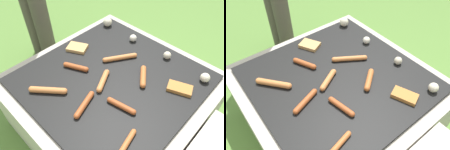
% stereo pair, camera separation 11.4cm
% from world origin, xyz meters
% --- Properties ---
extents(ground_plane, '(14.00, 14.00, 0.00)m').
position_xyz_m(ground_plane, '(0.00, 0.00, 0.00)').
color(ground_plane, '#567F38').
extents(grill, '(0.96, 0.96, 0.42)m').
position_xyz_m(grill, '(0.00, 0.00, 0.21)').
color(grill, '#B2AA9E').
rests_on(grill, ground_plane).
extents(sausage_front_center, '(0.15, 0.05, 0.03)m').
position_xyz_m(sausage_front_center, '(0.16, -0.11, 0.43)').
color(sausage_front_center, '#A34C23').
rests_on(sausage_front_center, grill).
extents(sausage_mid_right, '(0.10, 0.13, 0.03)m').
position_xyz_m(sausage_mid_right, '(0.12, 0.11, 0.43)').
color(sausage_mid_right, '#B7602D').
rests_on(sausage_mid_right, grill).
extents(sausage_back_center, '(0.07, 0.16, 0.03)m').
position_xyz_m(sausage_back_center, '(0.04, -0.22, 0.43)').
color(sausage_back_center, '#A34C23').
rests_on(sausage_back_center, grill).
extents(sausage_back_right, '(0.12, 0.18, 0.03)m').
position_xyz_m(sausage_back_right, '(-0.07, 0.14, 0.43)').
color(sausage_back_right, '#C6753D').
rests_on(sausage_back_right, grill).
extents(sausage_back_left, '(0.16, 0.13, 0.03)m').
position_xyz_m(sausage_back_left, '(-0.16, -0.29, 0.43)').
color(sausage_back_left, '#C6753D').
rests_on(sausage_back_left, grill).
extents(sausage_front_left, '(0.14, 0.08, 0.03)m').
position_xyz_m(sausage_front_left, '(-0.19, -0.09, 0.43)').
color(sausage_front_left, '#A34C23').
rests_on(sausage_front_left, grill).
extents(sausage_mid_left, '(0.05, 0.15, 0.02)m').
position_xyz_m(sausage_mid_left, '(0.30, -0.23, 0.43)').
color(sausage_mid_left, '#B7602D').
rests_on(sausage_mid_left, grill).
extents(sausage_front_right, '(0.09, 0.14, 0.03)m').
position_xyz_m(sausage_front_right, '(-0.01, -0.06, 0.43)').
color(sausage_front_right, '#C6753D').
rests_on(sausage_front_right, grill).
extents(bread_slice_left, '(0.14, 0.13, 0.02)m').
position_xyz_m(bread_slice_left, '(-0.32, 0.03, 0.43)').
color(bread_slice_left, tan).
rests_on(bread_slice_left, grill).
extents(bread_slice_center, '(0.14, 0.11, 0.02)m').
position_xyz_m(bread_slice_center, '(0.30, 0.17, 0.43)').
color(bread_slice_center, '#B27033').
rests_on(bread_slice_center, grill).
extents(mushroom_row, '(0.78, 0.08, 0.06)m').
position_xyz_m(mushroom_row, '(-0.07, 0.33, 0.44)').
color(mushroom_row, beige).
rests_on(mushroom_row, grill).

